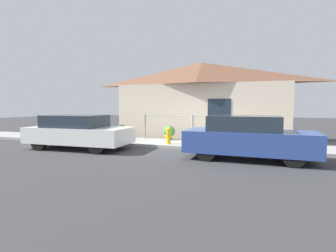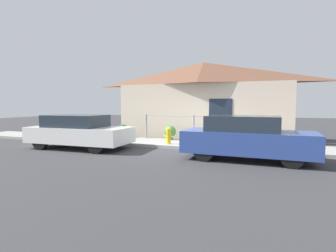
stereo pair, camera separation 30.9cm
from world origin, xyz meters
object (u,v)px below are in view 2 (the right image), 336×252
(fire_hydrant, at_px, (169,135))
(potted_plant_by_fence, at_px, (123,130))
(car_right, at_px, (246,138))
(potted_plant_near_hydrant, at_px, (170,132))
(car_left, at_px, (79,131))

(fire_hydrant, bearing_deg, potted_plant_by_fence, 155.54)
(car_right, distance_m, potted_plant_near_hydrant, 4.68)
(potted_plant_near_hydrant, bearing_deg, potted_plant_by_fence, -179.64)
(car_left, relative_size, car_right, 1.02)
(fire_hydrant, relative_size, potted_plant_near_hydrant, 1.05)
(potted_plant_by_fence, bearing_deg, potted_plant_near_hydrant, 0.36)
(fire_hydrant, height_order, potted_plant_by_fence, fire_hydrant)
(car_left, bearing_deg, car_right, -1.29)
(car_left, height_order, potted_plant_near_hydrant, car_left)
(car_right, relative_size, potted_plant_by_fence, 6.20)
(potted_plant_near_hydrant, relative_size, potted_plant_by_fence, 1.01)
(car_left, distance_m, car_right, 6.55)
(car_left, height_order, car_right, car_right)
(car_right, xyz_separation_m, potted_plant_by_fence, (-6.19, 2.91, -0.22))
(fire_hydrant, distance_m, potted_plant_near_hydrant, 1.43)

